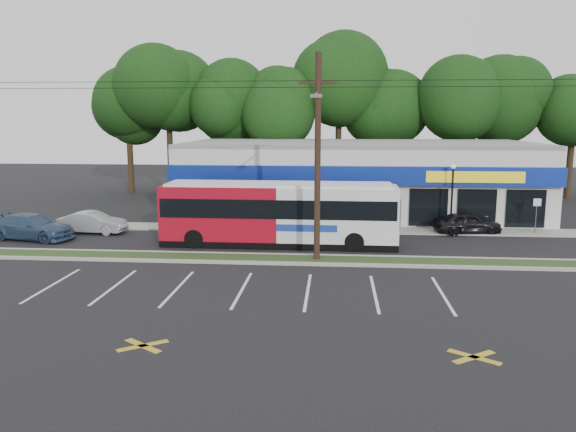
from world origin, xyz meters
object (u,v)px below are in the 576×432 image
(lamp_post, at_px, (452,190))
(metrobus, at_px, (279,212))
(sign_post, at_px, (537,210))
(car_blue, at_px, (32,227))
(car_dark, at_px, (468,223))
(pedestrian_a, at_px, (355,217))
(pedestrian_b, at_px, (381,221))
(utility_pole, at_px, (314,151))
(car_silver, at_px, (93,223))

(lamp_post, xyz_separation_m, metrobus, (-10.21, -4.30, -0.82))
(sign_post, distance_m, car_blue, 29.97)
(metrobus, bearing_deg, car_blue, 179.56)
(metrobus, bearing_deg, car_dark, 20.33)
(pedestrian_a, relative_size, pedestrian_b, 1.03)
(sign_post, height_order, car_blue, sign_post)
(utility_pole, height_order, pedestrian_a, utility_pole)
(lamp_post, height_order, pedestrian_b, lamp_post)
(lamp_post, xyz_separation_m, pedestrian_a, (-5.87, -0.30, -1.73))
(metrobus, relative_size, car_silver, 3.21)
(lamp_post, xyz_separation_m, car_silver, (-21.96, -2.03, -2.00))
(metrobus, height_order, car_dark, metrobus)
(lamp_post, bearing_deg, car_silver, -174.73)
(sign_post, distance_m, pedestrian_a, 10.88)
(utility_pole, relative_size, car_silver, 12.34)
(lamp_post, bearing_deg, sign_post, -2.58)
(car_blue, bearing_deg, lamp_post, -69.28)
(metrobus, relative_size, pedestrian_a, 6.89)
(utility_pole, relative_size, sign_post, 22.47)
(lamp_post, relative_size, car_dark, 1.07)
(metrobus, relative_size, car_dark, 3.27)
(lamp_post, relative_size, pedestrian_b, 2.32)
(car_dark, relative_size, pedestrian_a, 2.11)
(metrobus, height_order, pedestrian_a, metrobus)
(car_silver, relative_size, pedestrian_a, 2.15)
(lamp_post, relative_size, car_blue, 0.83)
(pedestrian_a, bearing_deg, sign_post, 151.68)
(car_blue, height_order, pedestrian_a, pedestrian_a)
(lamp_post, distance_m, sign_post, 5.13)
(utility_pole, bearing_deg, car_silver, 157.03)
(utility_pole, bearing_deg, sign_post, 30.15)
(pedestrian_a, bearing_deg, car_dark, 151.29)
(metrobus, relative_size, car_blue, 2.55)
(pedestrian_b, bearing_deg, car_silver, 6.40)
(car_dark, height_order, pedestrian_a, pedestrian_a)
(utility_pole, bearing_deg, pedestrian_a, 73.10)
(utility_pole, relative_size, car_blue, 9.82)
(lamp_post, xyz_separation_m, pedestrian_b, (-4.41, -1.54, -1.75))
(car_blue, bearing_deg, metrobus, -79.60)
(pedestrian_b, bearing_deg, lamp_post, -155.92)
(utility_pole, bearing_deg, car_dark, 39.69)
(lamp_post, xyz_separation_m, sign_post, (5.00, -0.23, -1.12))
(car_dark, bearing_deg, utility_pole, 121.13)
(lamp_post, bearing_deg, metrobus, -157.15)
(car_silver, xyz_separation_m, pedestrian_a, (16.10, 1.73, 0.28))
(sign_post, relative_size, pedestrian_a, 1.18)
(lamp_post, bearing_deg, utility_pole, -136.05)
(sign_post, relative_size, car_silver, 0.55)
(lamp_post, xyz_separation_m, car_dark, (0.96, -0.30, -1.99))
(metrobus, height_order, car_blue, metrobus)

